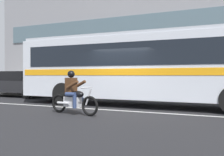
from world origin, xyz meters
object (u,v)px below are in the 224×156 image
(transit_bus, at_px, (149,64))
(motorcycle_with_rider, at_px, (73,96))
(parked_sedan_curbside, at_px, (18,83))
(fire_hydrant, at_px, (72,88))

(transit_bus, bearing_deg, motorcycle_with_rider, -120.60)
(motorcycle_with_rider, relative_size, parked_sedan_curbside, 0.44)
(transit_bus, xyz_separation_m, fire_hydrant, (-6.07, 3.19, -1.37))
(motorcycle_with_rider, relative_size, fire_hydrant, 2.83)
(motorcycle_with_rider, bearing_deg, parked_sedan_curbside, 146.95)
(fire_hydrant, bearing_deg, parked_sedan_curbside, -148.83)
(motorcycle_with_rider, height_order, fire_hydrant, motorcycle_with_rider)
(transit_bus, bearing_deg, parked_sedan_curbside, 171.28)
(parked_sedan_curbside, distance_m, fire_hydrant, 3.50)
(parked_sedan_curbside, bearing_deg, motorcycle_with_rider, -33.05)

